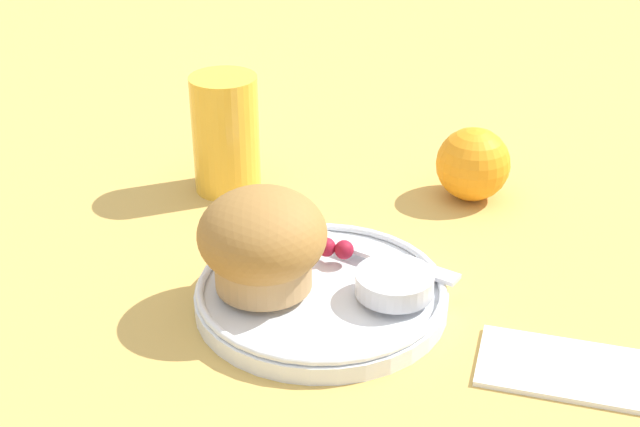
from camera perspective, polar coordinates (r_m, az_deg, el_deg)
name	(u,v)px	position (r m, az deg, el deg)	size (l,w,h in m)	color
ground_plane	(350,288)	(0.70, 1.92, -4.77)	(3.00, 3.00, 0.00)	tan
plate	(321,294)	(0.68, 0.08, -5.18)	(0.19, 0.19, 0.02)	white
muffin	(262,241)	(0.65, -3.70, -1.79)	(0.10, 0.10, 0.08)	tan
cream_ramekin	(394,282)	(0.66, 4.79, -4.38)	(0.06, 0.06, 0.02)	silver
berry_pair	(335,248)	(0.70, 0.98, -2.25)	(0.03, 0.02, 0.02)	maroon
butter_knife	(352,247)	(0.71, 2.08, -2.17)	(0.17, 0.07, 0.00)	silver
orange_fruit	(473,164)	(0.83, 9.76, 3.14)	(0.07, 0.07, 0.07)	orange
juice_glass	(226,134)	(0.84, -6.05, 5.08)	(0.06, 0.06, 0.11)	gold
folded_napkin	(569,367)	(0.64, 15.62, -9.43)	(0.12, 0.07, 0.01)	white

